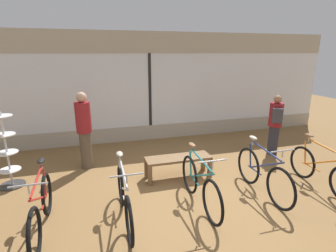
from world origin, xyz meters
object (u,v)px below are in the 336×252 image
bicycle_left (124,199)px  bicycle_right (263,174)px  bicycle_far_left (41,209)px  bicycle_center (200,185)px  accessory_rack (8,156)px  customer_near_rack (275,123)px  display_bench (178,161)px  bicycle_far_right (322,170)px  customer_by_window (84,129)px

bicycle_left → bicycle_right: 2.61m
bicycle_far_left → bicycle_center: size_ratio=1.00×
accessory_rack → customer_near_rack: customer_near_rack is taller
bicycle_right → bicycle_center: bearing=-178.3°
bicycle_right → accessory_rack: bearing=160.3°
customer_near_rack → display_bench: bearing=-168.2°
bicycle_left → display_bench: (1.29, 1.21, -0.01)m
bicycle_right → accessory_rack: size_ratio=1.11×
bicycle_right → bicycle_far_right: (1.25, -0.13, -0.02)m
accessory_rack → display_bench: 3.42m
bicycle_far_left → bicycle_far_right: (5.08, -0.09, -0.00)m
bicycle_left → accessory_rack: (-2.06, 1.79, 0.25)m
bicycle_right → customer_near_rack: customer_near_rack is taller
bicycle_right → customer_by_window: customer_by_window is taller
display_bench → bicycle_right: bearing=-39.7°
bicycle_far_right → accessory_rack: size_ratio=1.11×
bicycle_far_left → bicycle_center: bearing=0.1°
bicycle_center → bicycle_right: (1.30, 0.04, 0.01)m
bicycle_center → customer_by_window: 2.97m
bicycle_right → customer_near_rack: size_ratio=1.10×
customer_near_rack → bicycle_right: bearing=-132.0°
customer_near_rack → customer_by_window: size_ratio=0.88×
bicycle_left → bicycle_far_right: 3.86m
accessory_rack → customer_near_rack: (6.19, 0.01, 0.20)m
bicycle_far_right → customer_near_rack: 1.89m
customer_near_rack → customer_by_window: 4.75m
bicycle_far_left → customer_by_window: bearing=74.5°
bicycle_left → customer_near_rack: 4.52m
accessory_rack → customer_by_window: bearing=18.5°
accessory_rack → customer_near_rack: size_ratio=0.99×
bicycle_right → display_bench: size_ratio=1.24×
display_bench → customer_by_window: size_ratio=0.78×
bicycle_left → bicycle_center: size_ratio=1.01×
bicycle_left → customer_by_window: bearing=104.8°
customer_near_rack → bicycle_center: bearing=-148.5°
bicycle_center → bicycle_right: 1.30m
bicycle_far_left → display_bench: bicycle_far_left is taller
bicycle_far_left → bicycle_left: size_ratio=0.99×
bicycle_far_right → display_bench: size_ratio=1.23×
bicycle_center → accessory_rack: 3.79m
accessory_rack → customer_by_window: (1.46, 0.49, 0.30)m
bicycle_far_left → bicycle_far_right: 5.08m
display_bench → customer_near_rack: 2.93m
bicycle_far_left → customer_by_window: size_ratio=0.97×
bicycle_right → customer_near_rack: bearing=48.0°
display_bench → customer_near_rack: (2.83, 0.59, 0.46)m
bicycle_far_left → bicycle_far_right: bicycle_far_left is taller
bicycle_far_right → customer_by_window: size_ratio=0.97×
bicycle_right → customer_by_window: size_ratio=0.97×
bicycle_center → display_bench: size_ratio=1.24×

